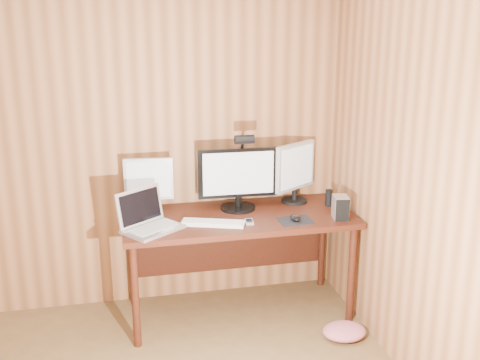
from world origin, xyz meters
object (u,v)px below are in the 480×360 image
object	(u,v)px
monitor_left	(149,184)
keyboard	(213,223)
desk	(236,228)
hard_drive	(340,207)
laptop	(147,220)
mouse	(295,218)
speaker	(329,198)
monitor_right	(295,171)
phone	(249,222)
monitor_center	(238,178)
desk_lamp	(242,160)

from	to	relation	value
monitor_left	keyboard	bearing A→B (deg)	-36.01
desk	hard_drive	distance (m)	0.75
laptop	mouse	world-z (taller)	laptop
desk	hard_drive	world-z (taller)	hard_drive
desk	speaker	bearing A→B (deg)	-0.80
laptop	desk	bearing A→B (deg)	-19.39
monitor_right	keyboard	bearing A→B (deg)	173.01
desk	phone	bearing A→B (deg)	-80.16
laptop	monitor_center	bearing A→B (deg)	-15.22
laptop	mouse	size ratio (longest dim) A/B	4.14
phone	speaker	size ratio (longest dim) A/B	0.91
monitor_right	desk_lamp	bearing A→B (deg)	155.11
monitor_right	laptop	distance (m)	1.16
monitor_right	desk_lamp	xyz separation A→B (m)	(-0.41, -0.06, 0.12)
monitor_left	desk_lamp	size ratio (longest dim) A/B	0.66
desk	keyboard	size ratio (longest dim) A/B	3.64
desk	mouse	xyz separation A→B (m)	(0.35, -0.26, 0.14)
monitor_left	phone	bearing A→B (deg)	-24.51
monitor_right	mouse	size ratio (longest dim) A/B	4.12
monitor_center	speaker	world-z (taller)	monitor_center
monitor_right	phone	world-z (taller)	monitor_right
desk	monitor_right	bearing A→B (deg)	14.75
phone	mouse	bearing A→B (deg)	0.04
monitor_left	laptop	world-z (taller)	monitor_left
mouse	laptop	bearing A→B (deg)	-172.76
phone	laptop	bearing A→B (deg)	-176.27
desk_lamp	keyboard	bearing A→B (deg)	-135.43
desk	monitor_center	xyz separation A→B (m)	(0.03, 0.06, 0.35)
monitor_center	laptop	xyz separation A→B (m)	(-0.66, -0.26, -0.17)
monitor_left	monitor_right	xyz separation A→B (m)	(1.07, -0.02, 0.04)
monitor_left	desk_lamp	distance (m)	0.68
desk	hard_drive	bearing A→B (deg)	-22.68
hard_drive	desk	bearing A→B (deg)	167.95
hard_drive	mouse	bearing A→B (deg)	-172.00
monitor_left	hard_drive	world-z (taller)	monitor_left
mouse	monitor_left	bearing A→B (deg)	167.79
laptop	speaker	size ratio (longest dim) A/B	3.73
monitor_right	phone	xyz separation A→B (m)	(-0.43, -0.35, -0.23)
monitor_center	hard_drive	bearing A→B (deg)	-26.22
desk	monitor_center	bearing A→B (deg)	67.48
phone	monitor_right	bearing A→B (deg)	45.82
mouse	desk_lamp	xyz separation A→B (m)	(-0.29, 0.33, 0.34)
phone	speaker	xyz separation A→B (m)	(0.65, 0.22, 0.05)
laptop	hard_drive	bearing A→B (deg)	-40.37
mouse	speaker	xyz separation A→B (m)	(0.34, 0.26, 0.04)
monitor_center	mouse	world-z (taller)	monitor_center
desk	laptop	world-z (taller)	laptop
monitor_right	speaker	size ratio (longest dim) A/B	3.71
desk	monitor_right	world-z (taller)	monitor_right
phone	speaker	world-z (taller)	speaker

